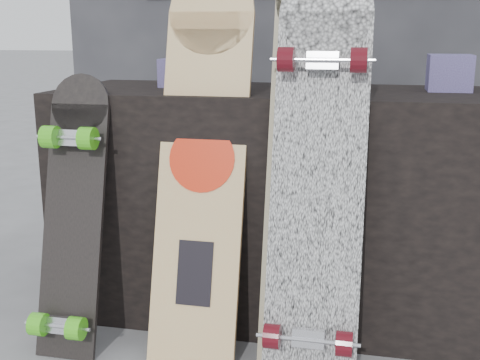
% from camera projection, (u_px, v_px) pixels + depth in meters
% --- Properties ---
extents(vendor_table, '(1.60, 0.60, 0.80)m').
position_uv_depth(vendor_table, '(290.00, 202.00, 2.15)').
color(vendor_table, black).
rests_on(vendor_table, ground).
extents(booth, '(2.40, 0.22, 2.20)m').
position_uv_depth(booth, '(318.00, 8.00, 2.79)').
color(booth, '#2E2E32').
rests_on(booth, ground).
extents(merch_box_purple, '(0.18, 0.12, 0.10)m').
position_uv_depth(merch_box_purple, '(187.00, 73.00, 2.16)').
color(merch_box_purple, '#3C3369').
rests_on(merch_box_purple, vendor_table).
extents(merch_box_small, '(0.14, 0.14, 0.12)m').
position_uv_depth(merch_box_small, '(449.00, 73.00, 2.01)').
color(merch_box_small, '#3C3369').
rests_on(merch_box_small, vendor_table).
extents(merch_box_flat, '(0.22, 0.10, 0.06)m').
position_uv_depth(merch_box_flat, '(333.00, 80.00, 2.08)').
color(merch_box_flat, '#D1B78C').
rests_on(merch_box_flat, vendor_table).
extents(longboard_geisha, '(0.27, 0.36, 1.19)m').
position_uv_depth(longboard_geisha, '(203.00, 153.00, 1.86)').
color(longboard_geisha, beige).
rests_on(longboard_geisha, ground).
extents(longboard_celtic, '(0.27, 0.33, 1.22)m').
position_uv_depth(longboard_celtic, '(314.00, 156.00, 1.73)').
color(longboard_celtic, beige).
rests_on(longboard_celtic, ground).
extents(longboard_cascadia, '(0.27, 0.36, 1.18)m').
position_uv_depth(longboard_cascadia, '(318.00, 168.00, 1.72)').
color(longboard_cascadia, white).
rests_on(longboard_cascadia, ground).
extents(skateboard_dark, '(0.19, 0.31, 0.87)m').
position_uv_depth(skateboard_dark, '(71.00, 213.00, 1.87)').
color(skateboard_dark, black).
rests_on(skateboard_dark, ground).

